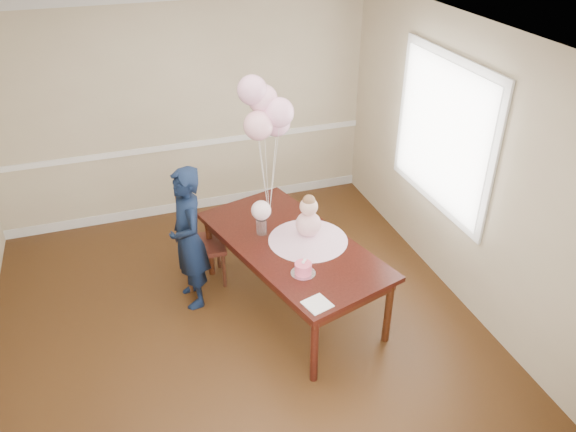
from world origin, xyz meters
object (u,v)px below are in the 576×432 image
Objects in this scene: dining_chair_seat at (203,245)px; woman at (188,239)px; birthday_cake at (303,268)px; dining_table_top at (292,245)px.

woman is at bearing -118.04° from dining_chair_seat.
woman is (-0.85, 0.88, -0.06)m from birthday_cake.
birthday_cake reaches higher than dining_chair_seat.
dining_chair_seat is at bearing 120.08° from birthday_cake.
birthday_cake is 0.10× the size of woman.
woman is (-0.17, -0.29, 0.30)m from dining_chair_seat.
birthday_cake is 1.39m from dining_chair_seat.
birthday_cake is (-0.07, -0.49, 0.08)m from dining_table_top.
dining_chair_seat is 0.45m from woman.
dining_chair_seat is at bearing 121.33° from dining_table_top.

